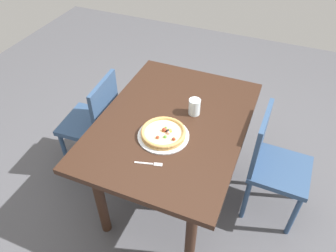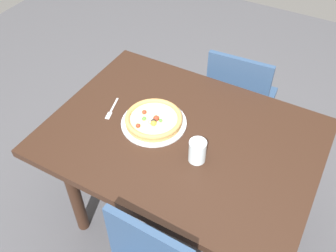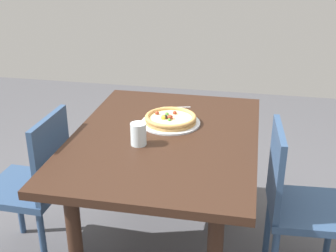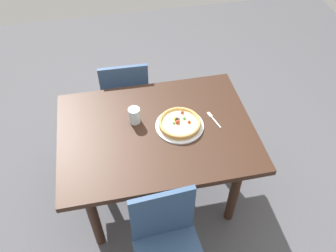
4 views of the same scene
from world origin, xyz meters
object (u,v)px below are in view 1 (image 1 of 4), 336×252
(chair_far, at_px, (272,163))
(plate, at_px, (163,136))
(dining_table, at_px, (173,132))
(fork, at_px, (151,164))
(drinking_glass, at_px, (194,107))
(chair_near, at_px, (95,121))
(pizza, at_px, (163,133))

(chair_far, xyz_separation_m, plate, (0.31, -0.70, 0.28))
(dining_table, relative_size, plate, 3.98)
(fork, bearing_deg, chair_far, 24.43)
(fork, bearing_deg, dining_table, 78.27)
(plate, distance_m, drinking_glass, 0.31)
(chair_near, bearing_deg, dining_table, -98.85)
(dining_table, distance_m, fork, 0.42)
(plate, bearing_deg, dining_table, 179.09)
(chair_far, distance_m, pizza, 0.82)
(chair_far, bearing_deg, drinking_glass, -86.50)
(chair_near, bearing_deg, pizza, -111.56)
(pizza, relative_size, drinking_glass, 2.51)
(plate, height_order, drinking_glass, drinking_glass)
(pizza, bearing_deg, plate, -92.64)
(chair_near, distance_m, drinking_glass, 0.87)
(dining_table, distance_m, pizza, 0.21)
(fork, distance_m, drinking_glass, 0.54)
(dining_table, height_order, chair_far, chair_far)
(chair_far, xyz_separation_m, drinking_glass, (0.02, -0.59, 0.34))
(fork, bearing_deg, drinking_glass, 66.09)
(chair_far, height_order, pizza, chair_far)
(dining_table, height_order, pizza, pizza)
(dining_table, distance_m, chair_near, 0.72)
(chair_near, relative_size, chair_far, 1.00)
(drinking_glass, bearing_deg, dining_table, -39.42)
(plate, bearing_deg, chair_near, -107.78)
(dining_table, relative_size, pizza, 4.57)
(chair_far, height_order, fork, chair_far)
(drinking_glass, bearing_deg, fork, -8.87)
(chair_far, bearing_deg, pizza, -64.45)
(chair_near, distance_m, plate, 0.78)
(chair_near, xyz_separation_m, plate, (0.22, 0.69, 0.28))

